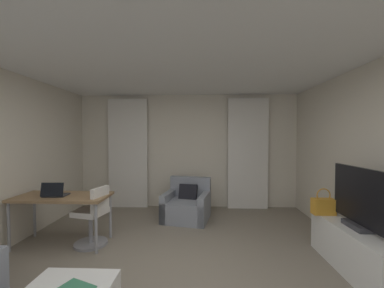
% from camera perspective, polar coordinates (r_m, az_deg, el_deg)
% --- Properties ---
extents(ground_plane, '(12.00, 12.00, 0.00)m').
position_cam_1_polar(ground_plane, '(3.00, -4.82, -31.20)').
color(ground_plane, gray).
extents(wall_window, '(5.12, 0.06, 2.60)m').
position_cam_1_polar(wall_window, '(5.54, -1.04, -1.69)').
color(wall_window, beige).
rests_on(wall_window, ground).
extents(ceiling, '(5.12, 6.12, 0.06)m').
position_cam_1_polar(ceiling, '(2.71, -4.97, 23.44)').
color(ceiling, white).
rests_on(ceiling, wall_left).
extents(curtain_left_panel, '(0.90, 0.06, 2.50)m').
position_cam_1_polar(curtain_left_panel, '(5.67, -15.15, -2.18)').
color(curtain_left_panel, silver).
rests_on(curtain_left_panel, ground).
extents(curtain_right_panel, '(0.90, 0.06, 2.50)m').
position_cam_1_polar(curtain_right_panel, '(5.51, 13.31, -2.27)').
color(curtain_right_panel, silver).
rests_on(curtain_right_panel, ground).
extents(armchair, '(0.98, 0.94, 0.80)m').
position_cam_1_polar(armchair, '(4.84, -1.21, -14.62)').
color(armchair, gray).
rests_on(armchair, ground).
extents(desk, '(1.36, 0.62, 0.74)m').
position_cam_1_polar(desk, '(4.15, -28.72, -11.69)').
color(desk, olive).
rests_on(desk, ground).
extents(desk_chair, '(0.48, 0.48, 0.88)m').
position_cam_1_polar(desk_chair, '(4.01, -22.76, -16.36)').
color(desk_chair, gray).
rests_on(desk_chair, ground).
extents(laptop, '(0.34, 0.27, 0.22)m').
position_cam_1_polar(laptop, '(4.13, -30.14, -10.23)').
color(laptop, '#2D2D33').
rests_on(laptop, desk).
extents(tv_console, '(0.46, 1.38, 0.54)m').
position_cam_1_polar(tv_console, '(3.69, 35.00, -20.22)').
color(tv_console, white).
rests_on(tv_console, ground).
extents(tv_flatscreen, '(0.20, 0.94, 0.73)m').
position_cam_1_polar(tv_flatscreen, '(3.50, 35.24, -10.93)').
color(tv_flatscreen, '#333338').
rests_on(tv_flatscreen, tv_console).
extents(handbag_primary, '(0.30, 0.14, 0.37)m').
position_cam_1_polar(handbag_primary, '(3.91, 29.07, -12.88)').
color(handbag_primary, orange).
rests_on(handbag_primary, tv_console).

